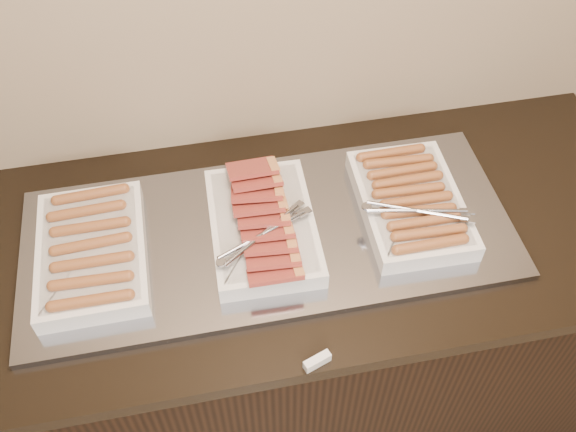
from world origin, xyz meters
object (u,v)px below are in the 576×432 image
(dish_center, at_px, (263,225))
(dish_right, at_px, (411,203))
(warming_tray, at_px, (269,234))
(dish_left, at_px, (92,251))
(counter, at_px, (265,329))

(dish_center, distance_m, dish_right, 0.37)
(warming_tray, relative_size, dish_left, 3.20)
(dish_right, bearing_deg, dish_center, -178.76)
(warming_tray, bearing_deg, dish_right, -0.58)
(warming_tray, bearing_deg, dish_left, 180.00)
(counter, distance_m, warming_tray, 0.46)
(dish_left, distance_m, dish_center, 0.41)
(dish_center, xyz_separation_m, dish_right, (0.37, -0.00, -0.00))
(warming_tray, distance_m, dish_left, 0.42)
(counter, bearing_deg, dish_center, -26.82)
(counter, xyz_separation_m, dish_left, (-0.40, 0.00, 0.50))
(dish_left, bearing_deg, warming_tray, -0.42)
(dish_center, bearing_deg, dish_left, -178.94)
(counter, relative_size, dish_right, 5.53)
(dish_left, relative_size, dish_right, 1.01)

